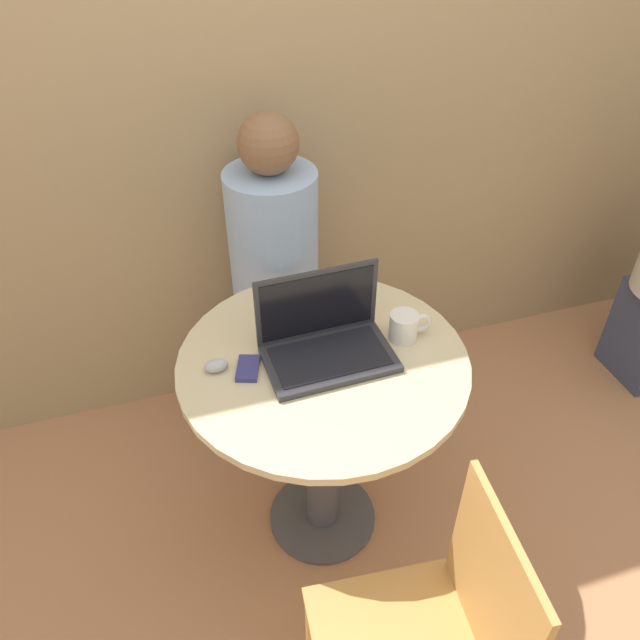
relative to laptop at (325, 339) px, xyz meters
The scene contains 8 objects.
ground_plane 0.83m from the laptop, 121.91° to the right, with size 12.00×12.00×0.00m, color tan.
back_wall 0.93m from the laptop, 90.88° to the left, with size 7.00×0.05×2.60m.
round_table 0.26m from the laptop, 121.91° to the right, with size 0.83×0.83×0.78m.
laptop is the anchor object (origin of this frame).
cell_phone 0.23m from the laptop, behind, with size 0.09×0.11×0.02m.
computer_mouse 0.31m from the laptop, behind, with size 0.07×0.04×0.04m.
coffee_cup 0.24m from the laptop, ahead, with size 0.13×0.08×0.08m.
person_seated 0.71m from the laptop, 89.91° to the left, with size 0.33×0.50×1.26m.
Camera 1 is at (-0.40, -1.24, 1.97)m, focal length 35.00 mm.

